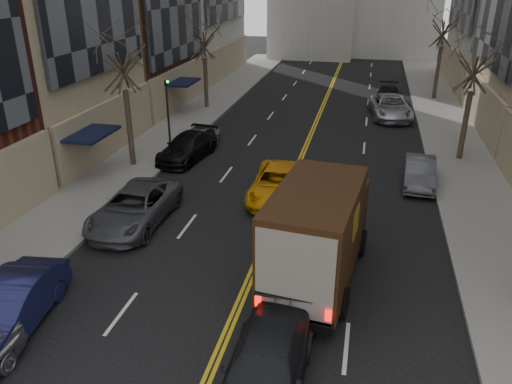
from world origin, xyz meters
TOP-DOWN VIEW (x-y plane):
  - sidewalk_left at (-9.00, 27.00)m, footprint 4.00×66.00m
  - sidewalk_right at (9.00, 27.00)m, footprint 4.00×66.00m
  - tree_lf_mid at (-8.80, 20.00)m, footprint 3.20×3.20m
  - tree_lf_far at (-8.80, 33.00)m, footprint 3.20×3.20m
  - tree_rt_mid at (8.80, 25.00)m, footprint 3.20×3.20m
  - tree_rt_far at (8.80, 40.00)m, footprint 3.20×3.20m
  - traffic_signal at (-7.39, 22.00)m, footprint 0.29×0.26m
  - ups_truck at (2.25, 11.28)m, footprint 3.26×6.86m
  - observer_sedan at (1.57, 5.91)m, footprint 2.11×5.01m
  - taxi at (-0.30, 17.70)m, footprint 2.56×5.26m
  - pedestrian at (1.11, 18.47)m, footprint 0.61×0.71m
  - parked_lf_b at (-6.30, 6.66)m, footprint 2.22×4.83m
  - parked_lf_c at (-5.71, 13.78)m, footprint 2.55×5.48m
  - parked_lf_d at (-6.30, 21.84)m, footprint 2.64×5.12m
  - parked_lf_e at (-6.30, 23.78)m, footprint 1.95×4.00m
  - parked_rt_a at (6.30, 20.81)m, footprint 1.68×4.22m
  - parked_rt_b at (5.10, 33.47)m, footprint 3.32×6.03m
  - parked_rt_c at (5.10, 38.07)m, footprint 1.90×4.64m

SIDE VIEW (x-z plane):
  - sidewalk_left at x=-9.00m, z-range 0.00..0.15m
  - sidewalk_right at x=9.00m, z-range 0.00..0.15m
  - parked_lf_e at x=-6.30m, z-range 0.00..1.31m
  - parked_rt_c at x=5.10m, z-range 0.00..1.34m
  - parked_rt_a at x=6.30m, z-range 0.00..1.37m
  - parked_lf_d at x=-6.30m, z-range 0.00..1.42m
  - taxi at x=-0.30m, z-range 0.00..1.44m
  - observer_sedan at x=1.57m, z-range 0.00..1.44m
  - parked_lf_c at x=-5.71m, z-range 0.00..1.52m
  - parked_lf_b at x=-6.30m, z-range 0.00..1.53m
  - parked_rt_b at x=5.10m, z-range 0.00..1.60m
  - pedestrian at x=1.11m, z-range 0.00..1.66m
  - ups_truck at x=2.25m, z-range 0.01..3.65m
  - traffic_signal at x=-7.39m, z-range 0.47..5.17m
  - tree_lf_far at x=-8.80m, z-range 1.97..10.08m
  - tree_rt_mid at x=8.80m, z-range 2.01..10.33m
  - tree_lf_mid at x=-8.80m, z-range 2.14..11.05m
  - tree_rt_far at x=8.80m, z-range 2.19..11.29m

